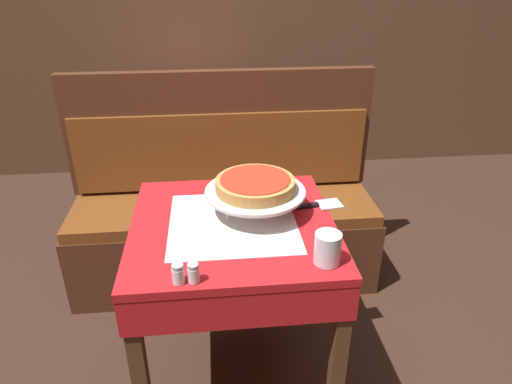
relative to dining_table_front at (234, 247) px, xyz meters
The scene contains 12 objects.
ground_plane 0.64m from the dining_table_front, ahead, with size 14.00×14.00×0.00m, color #382319.
dining_table_front is the anchor object (origin of this frame).
dining_table_rear 1.68m from the dining_table_front, 96.96° to the left, with size 0.70×0.70×0.75m.
booth_bench 0.76m from the dining_table_front, 91.15° to the left, with size 1.58×0.46×1.11m.
back_wall_panel 2.29m from the dining_table_front, 90.00° to the left, with size 6.00×0.04×2.40m, color brown.
pizza_pan_stand 0.22m from the dining_table_front, 37.23° to the left, with size 0.37×0.37×0.09m.
deep_dish_pizza 0.25m from the dining_table_front, 37.23° to the left, with size 0.29×0.29×0.05m.
pizza_server 0.33m from the dining_table_front, 15.28° to the left, with size 0.27×0.09×0.01m.
water_glass_near 0.42m from the dining_table_front, 44.54° to the right, with size 0.08×0.08×0.10m.
salt_shaker 0.40m from the dining_table_front, 118.49° to the right, with size 0.04×0.04×0.06m.
pepper_shaker 0.38m from the dining_table_front, 112.19° to the right, with size 0.03×0.03×0.06m.
condiment_caddy 1.66m from the dining_table_front, 95.37° to the left, with size 0.14×0.14×0.17m.
Camera 1 is at (-0.06, -1.41, 1.59)m, focal length 32.00 mm.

